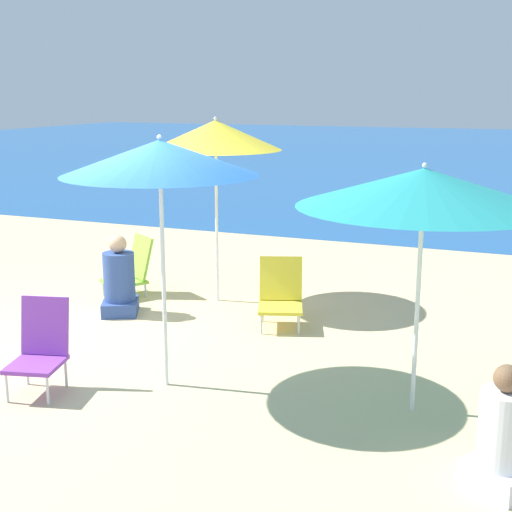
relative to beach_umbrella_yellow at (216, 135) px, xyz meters
name	(u,v)px	position (x,y,z in m)	size (l,w,h in m)	color
ground_plane	(102,357)	(-0.22, -2.18, -2.01)	(60.00, 60.00, 0.00)	#D1BA89
sea_water	(449,151)	(-0.22, 23.97, -2.01)	(60.00, 40.00, 0.01)	#1E5699
beach_umbrella_yellow	(216,135)	(0.00, 0.00, 0.00)	(1.57, 1.57, 2.23)	white
beach_umbrella_teal	(424,188)	(2.77, -2.24, -0.21)	(1.94, 1.94, 1.99)	white
beach_umbrella_blue	(160,158)	(0.68, -2.52, -0.03)	(1.64, 1.64, 2.17)	white
beach_chair_purple	(41,345)	(-0.26, -3.00, -1.61)	(0.53, 0.59, 0.79)	silver
beach_chair_yellow	(281,293)	(1.04, -0.59, -1.66)	(0.63, 0.69, 0.73)	silver
beach_chair_lime	(132,269)	(-1.09, -0.19, -1.67)	(0.68, 0.71, 0.74)	silver
person_seated_near	(503,439)	(3.50, -3.18, -1.67)	(0.54, 0.52, 0.85)	silver
person_seated_far	(119,282)	(-0.82, -0.90, -1.64)	(0.56, 0.59, 0.93)	#334C8C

